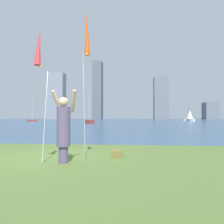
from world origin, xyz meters
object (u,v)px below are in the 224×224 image
object	(u,v)px
sailboat_2	(89,121)
sailboat_4	(32,120)
kite_flag_right	(87,38)
bag	(117,154)
kite_flag_left	(39,50)
sailboat_5	(190,116)
person	(64,127)

from	to	relation	value
sailboat_2	sailboat_4	world-z (taller)	sailboat_2
kite_flag_right	sailboat_4	bearing A→B (deg)	115.55
bag	kite_flag_left	bearing A→B (deg)	-147.04
sailboat_5	sailboat_4	bearing A→B (deg)	-177.37
person	kite_flag_left	xyz separation A→B (m)	(-0.53, -0.35, 1.93)
kite_flag_left	kite_flag_right	bearing A→B (deg)	35.68
kite_flag_left	sailboat_4	xyz separation A→B (m)	(-22.85, 50.76, -2.58)
kite_flag_right	sailboat_2	xyz separation A→B (m)	(-6.43, 33.94, -3.05)
kite_flag_left	sailboat_4	distance (m)	55.72
bag	sailboat_2	size ratio (longest dim) A/B	0.05
person	kite_flag_right	size ratio (longest dim) A/B	0.47
person	kite_flag_right	distance (m)	2.55
kite_flag_right	bag	distance (m)	3.42
bag	person	bearing A→B (deg)	-147.47
kite_flag_left	bag	bearing A→B (deg)	32.96
kite_flag_right	person	bearing A→B (deg)	-142.73
sailboat_2	person	bearing A→B (deg)	-80.24
kite_flag_right	sailboat_2	bearing A→B (deg)	100.73
kite_flag_left	sailboat_2	world-z (taller)	sailboat_2
kite_flag_left	sailboat_4	size ratio (longest dim) A/B	0.61
kite_flag_left	kite_flag_right	size ratio (longest dim) A/B	0.85
sailboat_2	sailboat_5	bearing A→B (deg)	40.19
bag	sailboat_4	size ratio (longest dim) A/B	0.05
person	bag	distance (m)	1.79
bag	kite_flag_right	bearing A→B (deg)	-150.86
kite_flag_right	sailboat_5	xyz separation A→B (m)	(14.68, 51.78, -1.97)
bag	sailboat_5	distance (m)	53.18
sailboat_4	sailboat_2	bearing A→B (deg)	-42.59
person	sailboat_5	xyz separation A→B (m)	(15.20, 52.18, 0.49)
sailboat_2	sailboat_4	distance (m)	23.73
kite_flag_left	person	bearing A→B (deg)	34.03
bag	sailboat_4	world-z (taller)	sailboat_4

